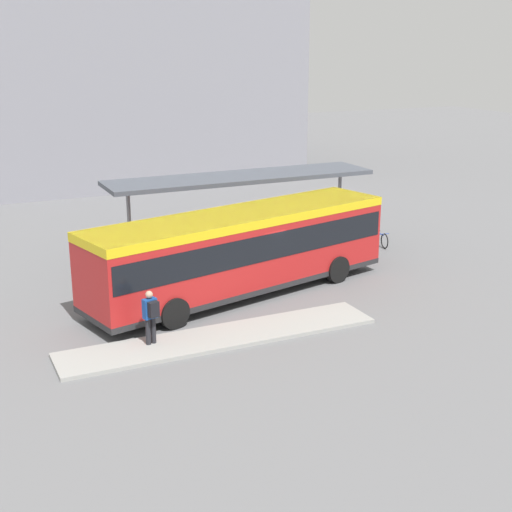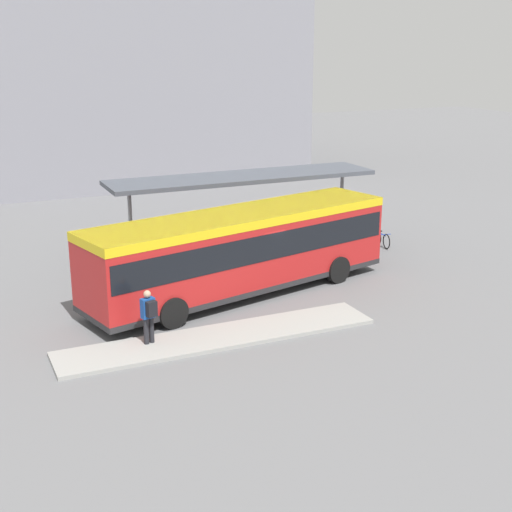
{
  "view_description": "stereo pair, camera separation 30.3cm",
  "coord_description": "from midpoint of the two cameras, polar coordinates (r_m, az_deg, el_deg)",
  "views": [
    {
      "loc": [
        -9.78,
        -22.09,
        8.64
      ],
      "look_at": [
        0.58,
        0.0,
        1.35
      ],
      "focal_mm": 50.0,
      "sensor_mm": 36.0,
      "label": 1
    },
    {
      "loc": [
        -9.5,
        -22.22,
        8.64
      ],
      "look_at": [
        0.58,
        0.0,
        1.35
      ],
      "focal_mm": 50.0,
      "sensor_mm": 36.0,
      "label": 2
    }
  ],
  "objects": [
    {
      "name": "ground_plane",
      "position": [
        25.66,
        -1.52,
        -3.04
      ],
      "size": [
        120.0,
        120.0,
        0.0
      ],
      "primitive_type": "plane",
      "color": "slate"
    },
    {
      "name": "curb_island",
      "position": [
        21.86,
        -3.21,
        -6.5
      ],
      "size": [
        9.95,
        1.8,
        0.12
      ],
      "color": "#9E9E99",
      "rests_on": "ground_plane"
    },
    {
      "name": "city_bus",
      "position": [
        25.13,
        -1.53,
        0.74
      ],
      "size": [
        11.97,
        5.27,
        2.99
      ],
      "rotation": [
        0.0,
        0.0,
        0.24
      ],
      "color": "red",
      "rests_on": "ground_plane"
    },
    {
      "name": "pedestrian_waiting",
      "position": [
        21.1,
        -8.83,
        -4.61
      ],
      "size": [
        0.45,
        0.49,
        1.65
      ],
      "rotation": [
        0.0,
        0.0,
        1.84
      ],
      "color": "#232328",
      "rests_on": "curb_island"
    },
    {
      "name": "bicycle_blue",
      "position": [
        32.09,
        9.62,
        1.42
      ],
      "size": [
        0.48,
        1.57,
        0.68
      ],
      "rotation": [
        0.0,
        0.0,
        -1.72
      ],
      "color": "black",
      "rests_on": "ground_plane"
    },
    {
      "name": "bicycle_orange",
      "position": [
        32.52,
        8.62,
        1.72
      ],
      "size": [
        0.48,
        1.74,
        0.75
      ],
      "rotation": [
        0.0,
        0.0,
        1.63
      ],
      "color": "black",
      "rests_on": "ground_plane"
    },
    {
      "name": "bicycle_yellow",
      "position": [
        33.25,
        8.41,
        1.99
      ],
      "size": [
        0.48,
        1.53,
        0.66
      ],
      "rotation": [
        0.0,
        0.0,
        -1.6
      ],
      "color": "black",
      "rests_on": "ground_plane"
    },
    {
      "name": "station_shelter",
      "position": [
        30.19,
        -1.5,
        6.22
      ],
      "size": [
        11.52,
        2.6,
        3.32
      ],
      "color": "#4C515B",
      "rests_on": "ground_plane"
    },
    {
      "name": "station_building",
      "position": [
        50.08,
        -10.67,
        16.7
      ],
      "size": [
        20.18,
        14.04,
        17.86
      ],
      "color": "gray",
      "rests_on": "ground_plane"
    }
  ]
}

